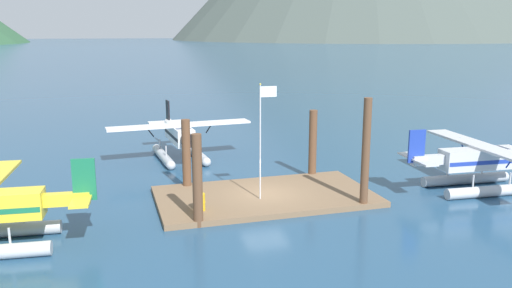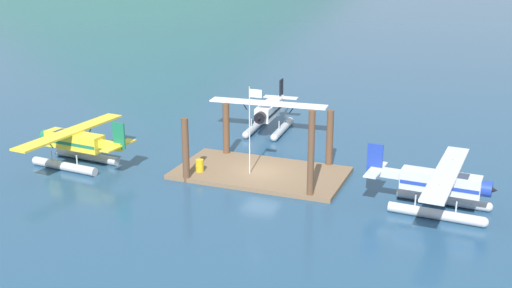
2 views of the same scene
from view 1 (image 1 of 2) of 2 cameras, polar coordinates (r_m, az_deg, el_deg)
The scene contains 10 objects.
ground_plane at distance 29.41m, azimuth 1.01°, elevation -6.06°, with size 1200.00×1200.00×0.00m, color navy.
dock_platform at distance 29.36m, azimuth 1.01°, elevation -5.78°, with size 12.09×6.59×0.30m, color brown.
piling_near_left at distance 24.88m, azimuth -6.47°, elevation -4.07°, with size 0.48×0.48×4.58m, color brown.
piling_near_right at distance 27.70m, azimuth 11.99°, elevation -1.11°, with size 0.43×0.43×5.95m, color brown.
piling_far_left at distance 30.70m, azimuth -7.67°, elevation -1.24°, with size 0.51×0.51×4.26m, color brown.
piling_far_right at distance 33.15m, azimuth 6.27°, elevation -0.04°, with size 0.50×0.50×4.42m, color brown.
flagpole at distance 27.52m, azimuth 0.71°, elevation 1.72°, with size 0.95×0.10×6.32m.
fuel_drum at distance 26.75m, azimuth -6.24°, elevation -6.37°, with size 0.62×0.62×0.88m.
seaplane_white_bow_left at distance 38.33m, azimuth -8.41°, elevation 0.63°, with size 10.47×7.97×3.84m.
seaplane_silver_stbd_aft at distance 33.26m, azimuth 23.40°, elevation -2.08°, with size 7.97×10.47×3.84m.
Camera 1 is at (-8.39, -26.60, 9.33)m, focal length 36.31 mm.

